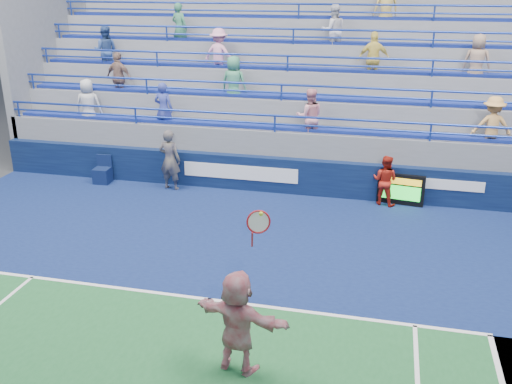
% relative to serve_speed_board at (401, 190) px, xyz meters
% --- Properties ---
extents(ground, '(120.00, 120.00, 0.00)m').
position_rel_serve_speed_board_xyz_m(ground, '(-3.82, -6.30, -0.47)').
color(ground, '#333538').
extents(sponsor_wall, '(18.00, 0.32, 1.10)m').
position_rel_serve_speed_board_xyz_m(sponsor_wall, '(-3.82, 0.20, 0.08)').
color(sponsor_wall, '#091234').
rests_on(sponsor_wall, ground).
extents(bleacher_stand, '(18.00, 5.60, 6.13)m').
position_rel_serve_speed_board_xyz_m(bleacher_stand, '(-3.83, 3.97, 1.08)').
color(bleacher_stand, slate).
rests_on(bleacher_stand, ground).
extents(serve_speed_board, '(1.35, 0.33, 0.93)m').
position_rel_serve_speed_board_xyz_m(serve_speed_board, '(0.00, 0.00, 0.00)').
color(serve_speed_board, black).
rests_on(serve_speed_board, ground).
extents(judge_chair, '(0.53, 0.53, 0.89)m').
position_rel_serve_speed_board_xyz_m(judge_chair, '(-9.31, -0.26, -0.18)').
color(judge_chair, '#0D1A40').
rests_on(judge_chair, ground).
extents(tennis_player, '(1.79, 0.93, 2.95)m').
position_rel_serve_speed_board_xyz_m(tennis_player, '(-2.68, -8.26, 0.46)').
color(tennis_player, silver).
rests_on(tennis_player, ground).
extents(line_judge, '(0.75, 0.54, 1.91)m').
position_rel_serve_speed_board_xyz_m(line_judge, '(-6.96, -0.30, 0.49)').
color(line_judge, '#15173A').
rests_on(line_judge, ground).
extents(ball_girl, '(0.87, 0.77, 1.49)m').
position_rel_serve_speed_board_xyz_m(ball_girl, '(-0.47, -0.10, 0.28)').
color(ball_girl, '#AB2013').
rests_on(ball_girl, ground).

